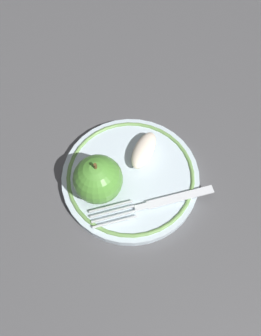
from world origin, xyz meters
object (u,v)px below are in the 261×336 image
(apple_red_whole, at_px, (98,179))
(apple_slice_front, at_px, (144,150))
(plate, at_px, (130,177))
(fork, at_px, (157,203))

(apple_red_whole, relative_size, apple_slice_front, 1.14)
(apple_red_whole, bearing_deg, plate, 37.98)
(apple_red_whole, xyz_separation_m, apple_slice_front, (0.06, 0.07, -0.02))
(plate, distance_m, apple_red_whole, 0.07)
(plate, bearing_deg, fork, -43.29)
(plate, xyz_separation_m, apple_red_whole, (-0.04, -0.03, 0.04))
(plate, height_order, fork, fork)
(apple_red_whole, bearing_deg, fork, -6.51)
(apple_red_whole, distance_m, apple_slice_front, 0.09)
(plate, relative_size, apple_slice_front, 3.06)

